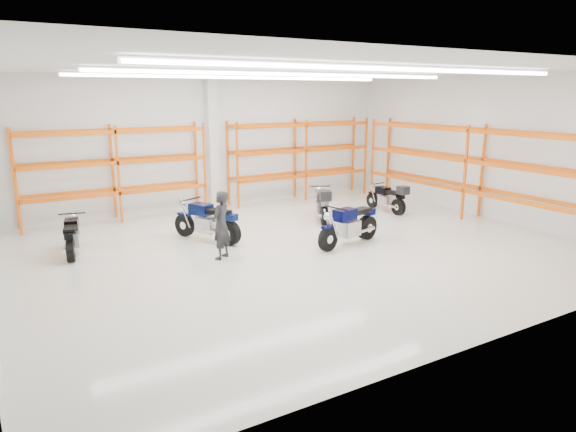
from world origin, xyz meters
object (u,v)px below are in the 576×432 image
motorcycle_back_d (389,198)px  standing_man (221,225)px  motorcycle_back_a (72,237)px  motorcycle_back_c (322,204)px  motorcycle_main (351,225)px  motorcycle_back_b (209,223)px  structural_column (212,143)px

motorcycle_back_d → standing_man: bearing=-165.6°
motorcycle_back_a → motorcycle_back_c: motorcycle_back_c is taller
motorcycle_main → motorcycle_back_b: bearing=145.4°
motorcycle_back_c → motorcycle_main: bearing=-107.6°
motorcycle_back_d → standing_man: standing_man is taller
standing_man → structural_column: 6.16m
motorcycle_back_b → motorcycle_back_d: 6.57m
standing_man → motorcycle_back_a: bearing=-72.1°
motorcycle_back_c → structural_column: bearing=120.0°
motorcycle_back_a → motorcycle_back_b: bearing=-10.4°
structural_column → motorcycle_back_c: bearing=-60.0°
structural_column → standing_man: bearing=-110.9°
motorcycle_back_b → motorcycle_back_d: (6.57, 0.21, -0.05)m
motorcycle_back_c → structural_column: structural_column is taller
motorcycle_main → motorcycle_back_d: size_ratio=1.15×
motorcycle_main → motorcycle_back_c: bearing=72.4°
motorcycle_main → motorcycle_back_c: motorcycle_main is taller
motorcycle_back_a → structural_column: bearing=33.3°
motorcycle_main → motorcycle_back_c: size_ratio=1.11×
motorcycle_back_b → standing_man: 1.61m
motorcycle_back_b → motorcycle_back_c: bearing=5.3°
motorcycle_main → motorcycle_back_a: size_ratio=1.16×
motorcycle_back_a → motorcycle_back_d: (9.96, -0.41, 0.03)m
motorcycle_main → motorcycle_back_c: 2.67m
motorcycle_back_a → motorcycle_back_c: size_ratio=0.96×
motorcycle_back_c → motorcycle_back_d: motorcycle_back_c is taller
motorcycle_back_a → structural_column: structural_column is taller
motorcycle_back_b → structural_column: (1.83, 4.05, 1.73)m
motorcycle_back_d → standing_man: size_ratio=1.16×
motorcycle_back_b → structural_column: 4.77m
motorcycle_back_c → motorcycle_back_b: bearing=-174.7°
motorcycle_back_a → standing_man: (3.09, -2.17, 0.39)m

